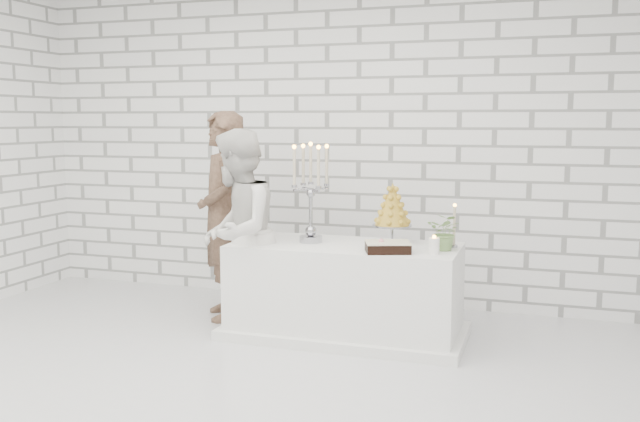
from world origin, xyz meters
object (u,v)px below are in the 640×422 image
Objects in this scene: croquembouche at (392,213)px; cake_table at (345,290)px; bride at (237,233)px; candelabra at (311,193)px; groom at (223,216)px.

cake_table is at bearing -155.70° from croquembouche.
bride is 1.25m from croquembouche.
bride is 2.06× the size of candelabra.
groom is 0.93m from candelabra.
cake_table is 0.98m from bride.
croquembouche reaches higher than cake_table.
bride reaches higher than candelabra.
groom reaches higher than bride.
groom is 3.71× the size of croquembouche.
croquembouche is (1.51, -0.03, 0.09)m from groom.
groom reaches higher than croquembouche.
croquembouche is (0.35, 0.16, 0.62)m from cake_table.
cake_table is at bearing 47.70° from groom.
candelabra is (0.55, 0.23, 0.32)m from bride.
croquembouche is (0.64, 0.15, -0.16)m from candelabra.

